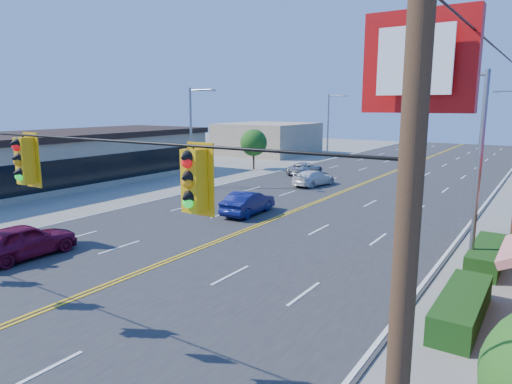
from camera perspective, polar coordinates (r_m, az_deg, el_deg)
The scene contains 12 objects.
road at distance 29.72m, azimuth 5.59°, elevation -2.12°, with size 20.00×120.00×0.06m, color #2D2D30.
kfc_pylon at distance 9.98m, azimuth 19.24°, elevation 6.69°, with size 2.20×0.36×8.50m.
strip_mall at distance 42.85m, azimuth -22.82°, elevation 4.07°, with size 10.40×26.40×4.40m.
streetlight_se at distance 19.95m, azimuth 25.59°, elevation 3.59°, with size 2.55×0.25×8.00m.
streetlight_sw at distance 36.84m, azimuth -7.89°, elevation 7.38°, with size 2.55×0.25×8.00m.
streetlight_nw at distance 58.92m, azimuth 9.18°, elevation 8.60°, with size 2.55×0.25×8.00m.
tree_west at distance 47.82m, azimuth -0.30°, elevation 6.18°, with size 2.80×2.80×4.20m.
bld_west_far at distance 63.39m, azimuth 1.47°, elevation 6.69°, with size 11.00×12.00×4.20m, color tan.
car_magenta at distance 22.47m, azimuth -27.05°, elevation -5.60°, with size 1.81×4.51×1.53m, color maroon.
car_blue at distance 27.98m, azimuth -0.99°, elevation -1.45°, with size 1.51×4.33×1.43m, color #0D134F.
car_white at distance 38.27m, azimuth 7.21°, elevation 1.67°, with size 1.76×4.34×1.26m, color silver.
car_silver at distance 44.24m, azimuth 6.15°, elevation 2.87°, with size 1.96×4.25×1.18m, color #A7A8AC.
Camera 1 is at (13.45, -5.65, 6.66)m, focal length 32.00 mm.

